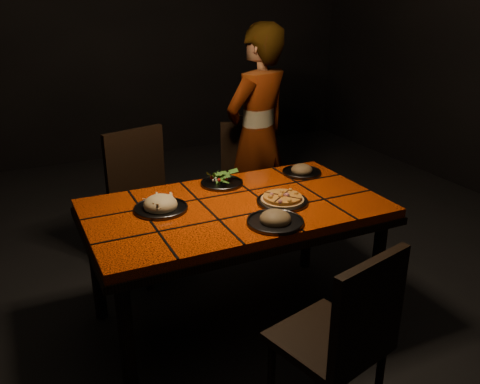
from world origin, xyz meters
name	(u,v)px	position (x,y,z in m)	size (l,w,h in m)	color
room_shell	(234,64)	(0.00, 0.00, 1.50)	(6.04, 7.04, 3.08)	black
dining_table	(235,217)	(0.00, 0.00, 0.67)	(1.62, 0.92, 0.75)	#E74107
chair_near	(345,334)	(0.06, -0.95, 0.52)	(0.50, 0.50, 0.91)	black
chair_far_left	(145,192)	(-0.28, 0.85, 0.56)	(0.55, 0.55, 0.98)	black
chair_far_right	(247,173)	(0.58, 1.03, 0.51)	(0.53, 0.53, 0.89)	black
diner	(258,137)	(0.62, 0.94, 0.82)	(0.60, 0.39, 1.64)	brown
plate_pizza	(282,200)	(0.24, -0.10, 0.77)	(0.33, 0.33, 0.04)	#333338
plate_pasta	(161,206)	(-0.39, 0.10, 0.77)	(0.29, 0.29, 0.09)	#333338
plate_salad	(222,180)	(0.06, 0.31, 0.78)	(0.26, 0.26, 0.07)	#333338
plate_mushroom_a	(275,219)	(0.08, -0.31, 0.77)	(0.29, 0.29, 0.10)	#333338
plate_mushroom_b	(302,170)	(0.59, 0.27, 0.77)	(0.25, 0.25, 0.08)	#333338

